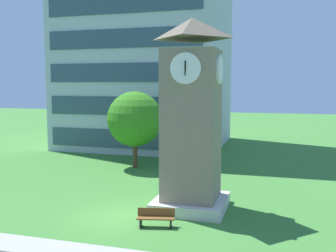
{
  "coord_description": "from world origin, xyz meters",
  "views": [
    {
      "loc": [
        7.72,
        -17.61,
        6.74
      ],
      "look_at": [
        1.62,
        3.49,
        4.43
      ],
      "focal_mm": 41.0,
      "sensor_mm": 36.0,
      "label": 1
    }
  ],
  "objects": [
    {
      "name": "clock_tower",
      "position": [
        3.24,
        2.49,
        4.6
      ],
      "size": [
        3.83,
        3.83,
        10.29
      ],
      "color": "gray",
      "rests_on": "ground"
    },
    {
      "name": "kerb_strip",
      "position": [
        0.0,
        -4.21,
        0.0
      ],
      "size": [
        120.0,
        1.6,
        0.01
      ],
      "primitive_type": "cube",
      "color": "#9E9E99",
      "rests_on": "ground"
    },
    {
      "name": "park_bench",
      "position": [
        2.22,
        -0.68,
        0.46
      ],
      "size": [
        1.86,
        0.86,
        0.88
      ],
      "color": "brown",
      "rests_on": "ground"
    },
    {
      "name": "ground_plane",
      "position": [
        0.0,
        0.0,
        0.0
      ],
      "size": [
        160.0,
        160.0,
        0.0
      ],
      "primitive_type": "plane",
      "color": "#3D7A33"
    },
    {
      "name": "tree_by_building",
      "position": [
        -3.54,
        11.57,
        4.02
      ],
      "size": [
        4.53,
        4.53,
        6.3
      ],
      "color": "#513823",
      "rests_on": "ground"
    },
    {
      "name": "office_building",
      "position": [
        -6.71,
        24.36,
        14.4
      ],
      "size": [
        16.91,
        15.58,
        28.8
      ],
      "color": "#B7BCC6",
      "rests_on": "ground"
    }
  ]
}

